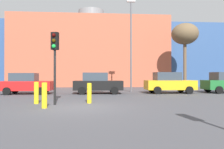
# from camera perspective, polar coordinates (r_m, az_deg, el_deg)

# --- Properties ---
(ground_plane) EXTENTS (200.00, 200.00, 0.00)m
(ground_plane) POSITION_cam_1_polar(r_m,az_deg,el_deg) (10.46, -8.70, -8.46)
(ground_plane) COLOR #47474C
(building_backdrop) EXTENTS (37.76, 11.52, 11.80)m
(building_backdrop) POSITION_cam_1_polar(r_m,az_deg,el_deg) (34.82, -5.46, 5.08)
(building_backdrop) COLOR #B2563D
(building_backdrop) RESTS_ON ground_plane
(parked_car_1) EXTENTS (3.95, 1.94, 1.71)m
(parked_car_1) POSITION_cam_1_polar(r_m,az_deg,el_deg) (19.15, -21.41, -2.23)
(parked_car_1) COLOR red
(parked_car_1) RESTS_ON ground_plane
(parked_car_2) EXTENTS (4.04, 1.98, 1.75)m
(parked_car_2) POSITION_cam_1_polar(r_m,az_deg,el_deg) (18.30, -3.83, -2.28)
(parked_car_2) COLOR black
(parked_car_2) RESTS_ON ground_plane
(parked_car_3) EXTENTS (4.14, 2.03, 1.79)m
(parked_car_3) POSITION_cam_1_polar(r_m,az_deg,el_deg) (19.34, 14.61, -2.10)
(parked_car_3) COLOR gold
(parked_car_3) RESTS_ON ground_plane
(traffic_light_island) EXTENTS (0.41, 0.39, 3.71)m
(traffic_light_island) POSITION_cam_1_polar(r_m,az_deg,el_deg) (11.59, -14.70, 5.86)
(traffic_light_island) COLOR black
(traffic_light_island) RESTS_ON ground_plane
(bare_tree_0) EXTENTS (3.08, 3.08, 7.61)m
(bare_tree_0) POSITION_cam_1_polar(r_m,az_deg,el_deg) (27.16, 18.44, 9.78)
(bare_tree_0) COLOR brown
(bare_tree_0) RESTS_ON ground_plane
(bollard_yellow_0) EXTENTS (0.24, 0.24, 1.16)m
(bollard_yellow_0) POSITION_cam_1_polar(r_m,az_deg,el_deg) (12.27, -19.11, -4.53)
(bollard_yellow_0) COLOR yellow
(bollard_yellow_0) RESTS_ON ground_plane
(bollard_yellow_1) EXTENTS (0.24, 0.24, 1.09)m
(bollard_yellow_1) POSITION_cam_1_polar(r_m,az_deg,el_deg) (11.92, -5.94, -4.85)
(bollard_yellow_1) COLOR yellow
(bollard_yellow_1) RESTS_ON ground_plane
(bollard_yellow_2) EXTENTS (0.24, 0.24, 1.17)m
(bollard_yellow_2) POSITION_cam_1_polar(r_m,az_deg,el_deg) (10.50, -17.20, -5.21)
(bollard_yellow_2) COLOR yellow
(bollard_yellow_2) RESTS_ON ground_plane
(street_lamp) EXTENTS (0.80, 0.24, 8.63)m
(street_lamp) POSITION_cam_1_polar(r_m,az_deg,el_deg) (20.81, 4.98, 8.94)
(street_lamp) COLOR #59595E
(street_lamp) RESTS_ON ground_plane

